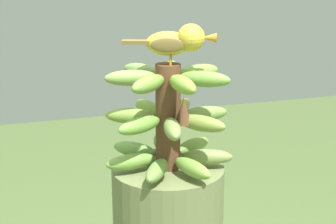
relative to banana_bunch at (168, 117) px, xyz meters
name	(u,v)px	position (x,y,z in m)	size (l,w,h in m)	color
banana_bunch	(168,117)	(0.00, 0.00, 0.00)	(0.29, 0.29, 0.24)	brown
perched_bird	(179,41)	(0.02, -0.01, 0.17)	(0.20, 0.09, 0.09)	#C68933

